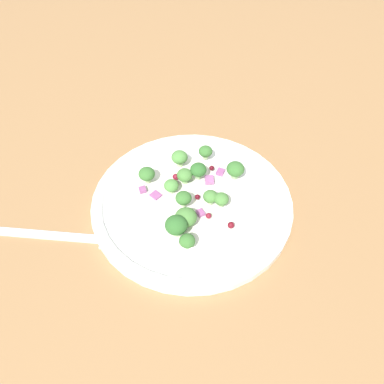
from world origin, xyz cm
name	(u,v)px	position (x,y,z in cm)	size (l,w,h in cm)	color
ground_plane	(199,221)	(0.00, 0.00, -1.00)	(180.00, 180.00, 2.00)	olive
plate	(192,201)	(-2.15, -0.69, 0.86)	(27.17, 27.17, 1.70)	white
dressing_pool	(192,199)	(-2.15, -0.69, 1.30)	(15.76, 15.76, 0.20)	white
broccoli_floret_0	(180,157)	(-8.63, -1.50, 3.06)	(2.35, 2.35, 2.38)	#ADD18E
broccoli_floret_1	(185,175)	(-5.24, -1.23, 2.80)	(2.18, 2.18, 2.21)	#9EC684
broccoli_floret_2	(147,174)	(-6.00, -6.39, 3.08)	(2.27, 2.27, 2.30)	#ADD18E
broccoli_floret_3	(206,152)	(-9.36, 2.43, 3.01)	(2.03, 2.03, 2.06)	#ADD18E
broccoli_floret_4	(198,170)	(-5.55, 0.72, 3.24)	(2.30, 2.30, 2.33)	#8EB77A
broccoli_floret_5	(186,218)	(2.11, -2.11, 2.89)	(2.78, 2.78, 2.81)	#ADD18E
broccoli_floret_6	(176,225)	(3.52, -3.49, 3.42)	(2.78, 2.78, 2.81)	#ADD18E
broccoli_floret_7	(210,197)	(-0.70, 1.52, 3.01)	(1.96, 1.96, 1.98)	#ADD18E
broccoli_floret_8	(222,201)	(0.35, 2.82, 3.08)	(1.96, 1.96, 1.98)	#8EB77A
broccoli_floret_9	(171,186)	(-3.76, -3.27, 2.61)	(2.01, 2.01, 2.03)	#9EC684
broccoli_floret_10	(235,169)	(-4.97, 5.84, 3.17)	(2.50, 2.50, 2.53)	#8EB77A
broccoli_floret_11	(187,241)	(5.53, -2.46, 2.76)	(1.96, 1.96, 1.98)	#8EB77A
broccoli_floret_12	(183,198)	(-0.76, -2.02, 3.24)	(2.10, 2.10, 2.12)	#ADD18E
cranberry_0	(198,197)	(-1.81, 0.14, 1.94)	(0.73, 0.73, 0.73)	#4C0A14
cranberry_1	(231,225)	(3.58, 3.36, 2.14)	(0.86, 0.86, 0.86)	maroon
cranberry_2	(209,216)	(1.59, 0.88, 2.01)	(0.77, 0.77, 0.77)	maroon
cranberry_3	(176,177)	(-5.81, -2.43, 2.11)	(0.90, 0.90, 0.90)	maroon
cranberry_4	(212,168)	(-6.71, 2.86, 2.16)	(0.73, 0.73, 0.73)	#4C0A14
onion_bit_0	(143,190)	(-4.41, -7.19, 1.80)	(0.93, 0.93, 0.50)	#934C84
onion_bit_1	(220,172)	(-6.24, 4.08, 1.64)	(1.22, 1.03, 0.50)	#934C84
onion_bit_2	(156,195)	(-3.33, -5.49, 1.49)	(1.21, 1.35, 0.37)	#934C84
onion_bit_3	(209,180)	(-4.75, 2.16, 1.88)	(1.36, 1.23, 0.53)	#A35B93
onion_bit_4	(198,213)	(0.65, -0.38, 1.57)	(1.09, 0.92, 0.47)	#934C84
fork	(67,237)	(0.91, -17.39, 0.25)	(6.38, 18.46, 0.50)	silver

